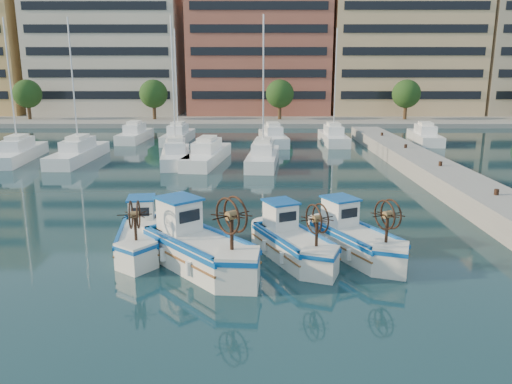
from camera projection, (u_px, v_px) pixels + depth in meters
name	position (u px, v px, depth m)	size (l,w,h in m)	color
ground	(237.00, 260.00, 19.90)	(300.00, 300.00, 0.00)	#183840
quay	(478.00, 197.00, 27.50)	(3.00, 60.00, 1.20)	gray
waterfront	(310.00, 47.00, 80.46)	(180.00, 40.00, 25.60)	gray
yacht_marina	(213.00, 146.00, 46.65)	(40.90, 22.28, 11.50)	white
fishing_boat_a	(141.00, 234.00, 20.82)	(2.26, 4.31, 2.62)	silver
fishing_boat_b	(197.00, 245.00, 19.07)	(4.77, 5.06, 3.20)	silver
fishing_boat_c	(292.00, 240.00, 20.00)	(3.34, 4.49, 2.70)	silver
fishing_boat_d	(354.00, 237.00, 20.35)	(3.51, 4.59, 2.77)	silver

